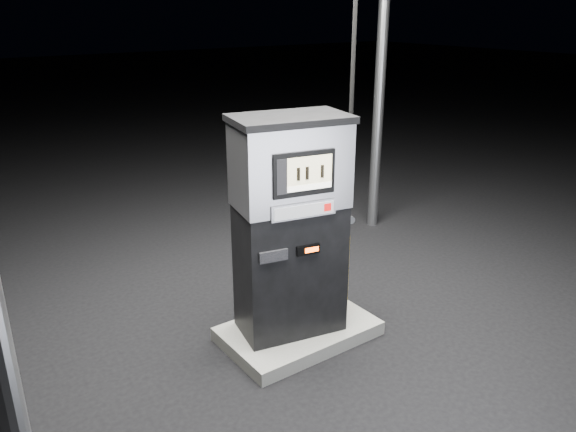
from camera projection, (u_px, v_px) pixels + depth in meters
ground at (298, 337)px, 6.09m from camera, size 80.00×80.00×0.00m
pump_island at (298, 331)px, 6.06m from camera, size 1.60×1.00×0.15m
fuel_dispenser at (290, 225)px, 5.61m from camera, size 1.31×0.89×4.70m
bollard_left at (253, 297)px, 5.57m from camera, size 0.14×0.14×1.01m
bollard_right at (344, 270)px, 6.35m from camera, size 0.12×0.12×0.84m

